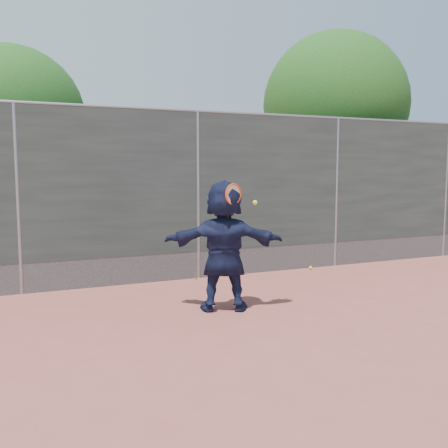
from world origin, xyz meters
name	(u,v)px	position (x,y,z in m)	size (l,w,h in m)	color
ground	(301,336)	(0.00, 0.00, 0.00)	(80.00, 80.00, 0.00)	#9E4C42
player	(224,246)	(-0.39, 1.41, 0.91)	(1.69, 0.54, 1.83)	#151B3A
ball_ground	(311,268)	(2.32, 3.35, 0.03)	(0.07, 0.07, 0.07)	#CDF937
fence	(198,191)	(0.00, 3.50, 1.58)	(20.00, 0.06, 3.03)	#38423D
swing_action	(235,196)	(-0.31, 1.22, 1.61)	(0.54, 0.16, 0.51)	#D64214
tree_right	(340,109)	(4.68, 5.75, 3.49)	(3.78, 3.60, 5.39)	#382314
tree_left	(20,123)	(-2.85, 6.55, 2.94)	(3.15, 3.00, 4.53)	#382314
weed_clump	(216,271)	(0.29, 3.38, 0.13)	(0.68, 0.07, 0.30)	#387226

